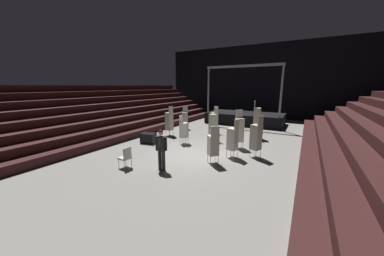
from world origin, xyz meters
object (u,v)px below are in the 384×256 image
at_px(chair_stack_front_right, 213,145).
at_px(stage_riser, 245,118).
at_px(chair_stack_front_left, 256,137).
at_px(chair_stack_rear_centre, 257,120).
at_px(chair_stack_aisle_right, 233,138).
at_px(loose_chair_near_man, 126,156).
at_px(chair_stack_mid_centre, 169,121).
at_px(chair_stack_mid_left, 185,118).
at_px(chair_stack_mid_right, 184,130).
at_px(chair_stack_aisle_left, 239,129).
at_px(chair_stack_rear_left, 214,120).
at_px(equipment_road_case, 149,138).
at_px(man_with_tie, 161,147).
at_px(chair_stack_rear_right, 213,124).

bearing_deg(chair_stack_front_right, stage_riser, 51.50).
relative_size(chair_stack_front_left, chair_stack_front_right, 1.19).
bearing_deg(stage_riser, chair_stack_front_right, -82.14).
distance_m(stage_riser, chair_stack_rear_centre, 5.54).
relative_size(chair_stack_aisle_right, loose_chair_near_man, 2.08).
bearing_deg(chair_stack_mid_centre, loose_chair_near_man, -155.56).
bearing_deg(chair_stack_front_right, chair_stack_mid_left, 85.14).
relative_size(chair_stack_mid_right, chair_stack_aisle_right, 0.91).
distance_m(chair_stack_mid_left, chair_stack_aisle_left, 6.26).
bearing_deg(chair_stack_rear_left, equipment_road_case, 95.56).
bearing_deg(chair_stack_rear_left, loose_chair_near_man, 119.17).
bearing_deg(chair_stack_front_left, equipment_road_case, 120.49).
height_order(chair_stack_mid_left, chair_stack_aisle_left, chair_stack_aisle_left).
relative_size(man_with_tie, chair_stack_mid_centre, 0.84).
height_order(chair_stack_mid_right, chair_stack_aisle_left, chair_stack_aisle_left).
relative_size(chair_stack_mid_centre, equipment_road_case, 2.37).
distance_m(chair_stack_mid_centre, chair_stack_rear_right, 3.33).
bearing_deg(chair_stack_rear_right, chair_stack_mid_left, 5.47).
xyz_separation_m(chair_stack_rear_left, chair_stack_rear_centre, (3.13, 0.02, 0.25)).
bearing_deg(loose_chair_near_man, chair_stack_rear_centre, -22.46).
relative_size(chair_stack_front_left, chair_stack_rear_right, 0.96).
height_order(man_with_tie, chair_stack_rear_left, chair_stack_rear_left).
relative_size(chair_stack_mid_right, chair_stack_rear_right, 0.81).
bearing_deg(man_with_tie, stage_riser, -96.34).
height_order(chair_stack_front_right, chair_stack_mid_centre, chair_stack_mid_centre).
bearing_deg(chair_stack_aisle_left, chair_stack_mid_centre, -36.85).
xyz_separation_m(chair_stack_rear_left, loose_chair_near_man, (-0.66, -8.09, -0.49)).
relative_size(chair_stack_mid_centre, chair_stack_aisle_left, 0.96).
height_order(chair_stack_front_right, chair_stack_aisle_left, chair_stack_aisle_left).
bearing_deg(loose_chair_near_man, chair_stack_aisle_left, -30.55).
xyz_separation_m(chair_stack_aisle_left, loose_chair_near_man, (-3.45, -5.28, -0.58)).
height_order(chair_stack_mid_right, chair_stack_rear_right, chair_stack_rear_right).
bearing_deg(chair_stack_rear_centre, chair_stack_aisle_right, -12.64).
bearing_deg(chair_stack_front_right, chair_stack_rear_centre, 36.76).
height_order(stage_riser, chair_stack_rear_centre, stage_riser).
distance_m(chair_stack_aisle_right, equipment_road_case, 5.48).
height_order(chair_stack_rear_centre, chair_stack_aisle_left, chair_stack_rear_centre).
xyz_separation_m(chair_stack_rear_left, chair_stack_aisle_right, (2.96, -4.47, -0.04)).
bearing_deg(chair_stack_mid_right, chair_stack_mid_centre, -129.88).
xyz_separation_m(chair_stack_mid_right, chair_stack_rear_left, (0.47, 3.60, 0.13)).
relative_size(chair_stack_mid_right, chair_stack_aisle_left, 0.81).
bearing_deg(chair_stack_mid_left, chair_stack_aisle_right, 117.34).
height_order(chair_stack_mid_centre, chair_stack_aisle_left, chair_stack_aisle_left).
height_order(man_with_tie, chair_stack_aisle_left, chair_stack_aisle_left).
xyz_separation_m(chair_stack_mid_left, chair_stack_aisle_right, (5.68, -4.62, 0.04)).
relative_size(chair_stack_front_right, chair_stack_rear_left, 0.88).
distance_m(chair_stack_front_right, chair_stack_aisle_left, 2.91).
height_order(chair_stack_rear_left, chair_stack_aisle_left, chair_stack_aisle_left).
bearing_deg(equipment_road_case, chair_stack_rear_centre, 39.57).
bearing_deg(chair_stack_mid_centre, chair_stack_front_right, -117.62).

